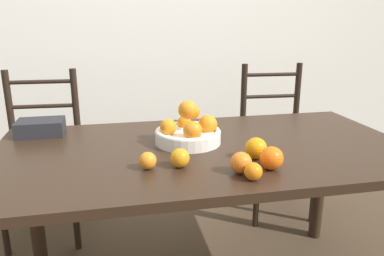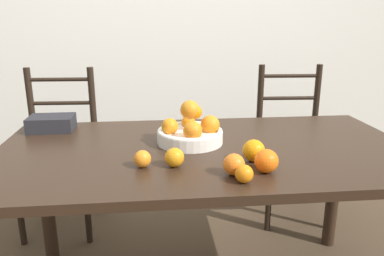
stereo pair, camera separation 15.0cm
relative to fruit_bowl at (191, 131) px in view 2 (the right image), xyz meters
The scene contains 12 objects.
wall_back 1.52m from the fruit_bowl, 87.71° to the left, with size 8.00×0.06×2.60m.
dining_table 0.17m from the fruit_bowl, 47.65° to the right, with size 1.72×0.91×0.75m.
fruit_bowl is the anchor object (origin of this frame).
orange_loose_0 0.41m from the fruit_bowl, 56.74° to the right, with size 0.08×0.08×0.08m.
orange_loose_1 0.44m from the fruit_bowl, 72.65° to the right, with size 0.06×0.06×0.06m.
orange_loose_2 0.32m from the fruit_bowl, 48.27° to the right, with size 0.08×0.08×0.08m.
orange_loose_3 0.27m from the fruit_bowl, 108.05° to the right, with size 0.07×0.07×0.07m.
orange_loose_4 0.32m from the fruit_bowl, 128.15° to the right, with size 0.06×0.06×0.06m.
orange_loose_5 0.37m from the fruit_bowl, 72.60° to the right, with size 0.08×0.08×0.08m.
chair_left 1.07m from the fruit_bowl, 136.18° to the left, with size 0.44×0.42×0.98m.
chair_right 1.07m from the fruit_bowl, 43.89° to the left, with size 0.44×0.42×0.98m.
book_stack 0.69m from the fruit_bowl, 158.08° to the left, with size 0.21×0.15×0.07m.
Camera 2 is at (-0.21, -1.45, 1.27)m, focal length 35.00 mm.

